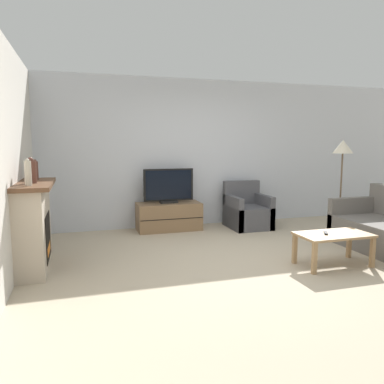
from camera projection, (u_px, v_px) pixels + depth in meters
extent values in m
plane|color=tan|center=(252.00, 263.00, 4.84)|extent=(24.00, 24.00, 0.00)
cube|color=silver|center=(196.00, 153.00, 6.99)|extent=(12.00, 0.06, 2.70)
cube|color=beige|center=(2.00, 162.00, 3.84)|extent=(0.06, 12.00, 2.70)
cube|color=#B7A893|center=(33.00, 228.00, 4.57)|extent=(0.32, 1.15, 1.02)
cube|color=black|center=(48.00, 237.00, 4.64)|extent=(0.01, 0.63, 0.56)
cube|color=orange|center=(49.00, 249.00, 4.66)|extent=(0.01, 0.44, 0.11)
cube|color=brown|center=(34.00, 184.00, 4.51)|extent=(0.44, 1.27, 0.05)
cylinder|color=beige|center=(28.00, 173.00, 4.13)|extent=(0.07, 0.07, 0.28)
sphere|color=beige|center=(27.00, 160.00, 4.11)|extent=(0.04, 0.04, 0.04)
cylinder|color=#512D23|center=(31.00, 172.00, 4.40)|extent=(0.12, 0.12, 0.26)
sphere|color=#512D23|center=(30.00, 160.00, 4.38)|extent=(0.07, 0.07, 0.07)
cylinder|color=#512D23|center=(35.00, 170.00, 4.85)|extent=(0.07, 0.07, 0.24)
sphere|color=#512D23|center=(35.00, 161.00, 4.83)|extent=(0.04, 0.04, 0.04)
cube|color=brown|center=(169.00, 216.00, 6.65)|extent=(1.12, 0.51, 0.49)
cube|color=black|center=(172.00, 219.00, 6.41)|extent=(1.10, 0.01, 0.01)
cube|color=black|center=(169.00, 202.00, 6.62)|extent=(0.31, 0.18, 0.04)
cube|color=black|center=(169.00, 185.00, 6.58)|extent=(0.89, 0.03, 0.57)
cube|color=black|center=(169.00, 185.00, 6.56)|extent=(0.82, 0.01, 0.51)
cube|color=#4C4C51|center=(248.00, 217.00, 6.83)|extent=(0.70, 0.76, 0.40)
cube|color=#4C4C51|center=(241.00, 192.00, 7.07)|extent=(0.70, 0.14, 0.44)
cube|color=#4C4C51|center=(233.00, 212.00, 6.74)|extent=(0.10, 0.76, 0.60)
cube|color=#4C4C51|center=(263.00, 211.00, 6.91)|extent=(0.10, 0.76, 0.60)
cube|color=#A37F56|center=(334.00, 235.00, 4.70)|extent=(0.92, 0.50, 0.03)
cube|color=#A37F56|center=(314.00, 258.00, 4.40)|extent=(0.05, 0.05, 0.38)
cube|color=#A37F56|center=(372.00, 252.00, 4.64)|extent=(0.05, 0.05, 0.38)
cube|color=#A37F56|center=(295.00, 249.00, 4.80)|extent=(0.05, 0.05, 0.38)
cube|color=#A37F56|center=(349.00, 244.00, 5.04)|extent=(0.05, 0.05, 0.38)
cube|color=black|center=(326.00, 233.00, 4.68)|extent=(0.11, 0.15, 0.02)
cube|color=#66605B|center=(354.00, 218.00, 6.02)|extent=(0.95, 0.11, 0.68)
cylinder|color=black|center=(338.00, 233.00, 6.39)|extent=(0.30, 0.30, 0.01)
cylinder|color=brown|center=(341.00, 194.00, 6.30)|extent=(0.03, 0.03, 1.35)
cone|color=beige|center=(343.00, 147.00, 6.20)|extent=(0.33, 0.33, 0.22)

